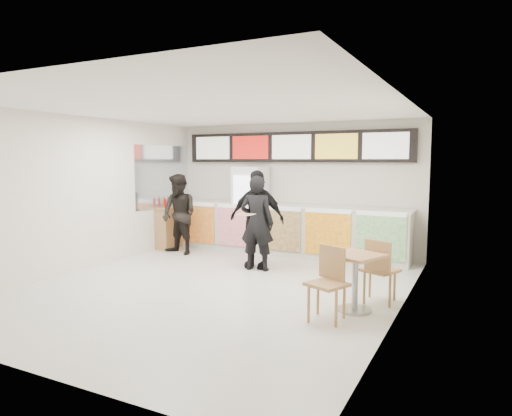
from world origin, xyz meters
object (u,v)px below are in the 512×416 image
Objects in this scene: drinks_fridge at (250,209)px; condiment_ledge at (172,227)px; customer_mid at (257,219)px; cafe_table at (355,272)px; customer_main at (257,223)px; service_counter at (286,229)px; customer_left at (179,214)px.

drinks_fridge is 2.03m from condiment_ledge.
customer_mid reaches higher than cafe_table.
customer_mid is (-0.11, 0.21, 0.05)m from customer_main.
cafe_table is at bearing -53.00° from service_counter.
drinks_fridge is 1.72m from customer_mid.
service_counter is 2.47m from customer_left.
customer_main is (0.08, -1.66, 0.36)m from service_counter.
customer_left is (-1.25, -1.12, -0.08)m from drinks_fridge.
cafe_table is 5.88m from condiment_ledge.
cafe_table is 1.42× the size of condiment_ledge.
customer_mid reaches higher than customer_main.
service_counter is 3.02× the size of customer_left.
service_counter is 3.21× the size of cafe_table.
condiment_ledge is at bearing -168.85° from service_counter.
drinks_fridge reaches higher than customer_left.
customer_left is 5.08m from cafe_table.
service_counter is 2.99× the size of customer_main.
customer_mid is at bearing 2.63° from customer_left.
customer_main is (1.01, -1.67, -0.07)m from drinks_fridge.
condiment_ledge is (-2.79, 0.89, -0.46)m from customer_mid.
customer_mid is 1.13× the size of cafe_table.
customer_main is 2.33m from customer_left.
cafe_table is (4.61, -2.11, -0.34)m from customer_left.
customer_mid is at bearing -69.27° from customer_main.
drinks_fridge is 1.02× the size of customer_mid.
drinks_fridge is (-0.93, 0.02, 0.43)m from service_counter.
customer_main is 0.24m from customer_mid.
cafe_table is at bearing 138.86° from customer_main.
customer_left is 1.06× the size of cafe_table.
cafe_table is (2.34, -1.56, -0.35)m from customer_main.
customer_left is at bearing -138.25° from drinks_fridge.
drinks_fridge is at bearing 53.61° from customer_left.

